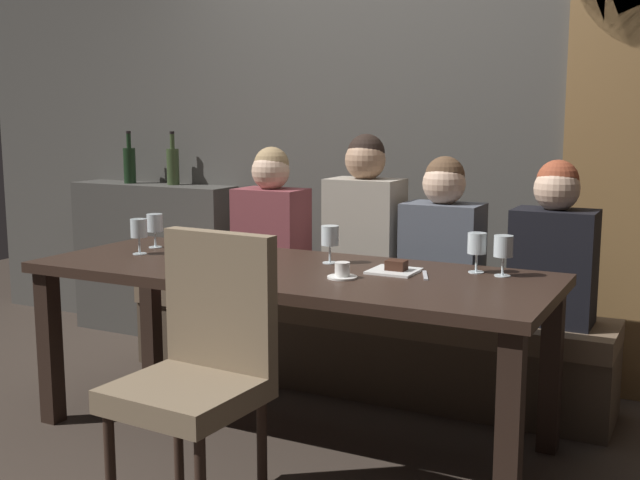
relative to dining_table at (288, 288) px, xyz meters
The scene contains 21 objects.
ground 0.65m from the dining_table, ahead, with size 9.00×9.00×0.00m, color #382D26.
back_wall_tiled 1.49m from the dining_table, 90.00° to the left, with size 6.00×0.12×3.00m, color #4C4944.
back_counter 1.87m from the dining_table, 146.14° to the left, with size 1.10×0.28×0.95m, color #413E3A.
dining_table is the anchor object (origin of this frame).
banquette_bench 0.82m from the dining_table, 90.00° to the left, with size 2.50×0.44×0.45m.
chair_near_side 0.73m from the dining_table, 84.79° to the right, with size 0.46×0.46×0.98m.
diner_redhead 0.89m from the dining_table, 125.25° to the left, with size 0.36×0.24×0.76m.
diner_bearded 0.73m from the dining_table, 86.79° to the left, with size 0.36×0.24×0.83m.
diner_far_end 0.82m from the dining_table, 56.22° to the left, with size 0.36×0.24×0.74m.
diner_near_end 1.20m from the dining_table, 36.51° to the left, with size 0.36×0.24×0.73m.
wine_bottle_dark_red 2.04m from the dining_table, 149.18° to the left, with size 0.08×0.08×0.33m.
wine_bottle_pale_label 1.81m from the dining_table, 142.96° to the left, with size 0.08×0.08×0.33m.
wine_glass_far_right 0.80m from the dining_table, 19.84° to the left, with size 0.08×0.08×0.16m.
wine_glass_center_back 0.86m from the dining_table, 169.47° to the left, with size 0.08×0.08×0.16m.
wine_glass_center_front 0.90m from the dining_table, 15.99° to the left, with size 0.08×0.08×0.16m.
wine_glass_near_right 0.80m from the dining_table, behind, with size 0.08×0.08×0.16m.
wine_glass_far_left 0.29m from the dining_table, 58.29° to the left, with size 0.08×0.08×0.16m.
espresso_cup 0.32m from the dining_table, 16.14° to the right, with size 0.12×0.12×0.06m.
dessert_plate 0.46m from the dining_table, 15.42° to the left, with size 0.19×0.19×0.05m.
fork_on_table 0.59m from the dining_table, 10.19° to the left, with size 0.02×0.17×0.01m, color silver.
folded_napkin 0.28m from the dining_table, behind, with size 0.11×0.10×0.01m, color silver.
Camera 1 is at (1.59, -2.81, 1.38)m, focal length 43.95 mm.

